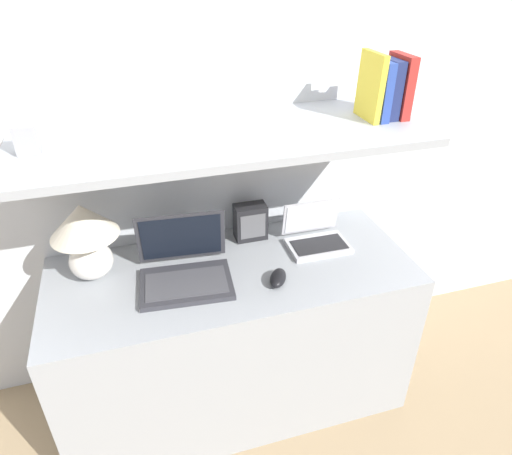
{
  "coord_description": "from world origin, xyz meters",
  "views": [
    {
      "loc": [
        -0.32,
        -1.1,
        1.78
      ],
      "look_at": [
        0.09,
        0.29,
        0.89
      ],
      "focal_mm": 32.0,
      "sensor_mm": 36.0,
      "label": 1
    }
  ],
  "objects_px": {
    "computer_mouse": "(278,278)",
    "book_yellow": "(371,86)",
    "laptop_large": "(185,268)",
    "book_blue": "(378,90)",
    "table_lamp": "(85,234)",
    "laptop_small": "(316,236)",
    "book_navy": "(389,89)",
    "shelf_gadget": "(27,139)",
    "book_red": "(400,86)",
    "router_box": "(250,222)"
  },
  "relations": [
    {
      "from": "computer_mouse",
      "to": "book_yellow",
      "type": "xyz_separation_m",
      "value": [
        0.4,
        0.2,
        0.62
      ]
    },
    {
      "from": "laptop_large",
      "to": "book_blue",
      "type": "xyz_separation_m",
      "value": [
        0.76,
        0.08,
        0.58
      ]
    },
    {
      "from": "table_lamp",
      "to": "computer_mouse",
      "type": "bearing_deg",
      "value": -20.34
    },
    {
      "from": "laptop_small",
      "to": "book_blue",
      "type": "distance_m",
      "value": 0.62
    },
    {
      "from": "laptop_small",
      "to": "book_navy",
      "type": "xyz_separation_m",
      "value": [
        0.24,
        -0.0,
        0.59
      ]
    },
    {
      "from": "laptop_large",
      "to": "book_navy",
      "type": "relative_size",
      "value": 1.72
    },
    {
      "from": "laptop_large",
      "to": "shelf_gadget",
      "type": "height_order",
      "value": "shelf_gadget"
    },
    {
      "from": "computer_mouse",
      "to": "shelf_gadget",
      "type": "bearing_deg",
      "value": 165.31
    },
    {
      "from": "computer_mouse",
      "to": "book_yellow",
      "type": "distance_m",
      "value": 0.77
    },
    {
      "from": "laptop_large",
      "to": "computer_mouse",
      "type": "bearing_deg",
      "value": -20.51
    },
    {
      "from": "computer_mouse",
      "to": "book_red",
      "type": "relative_size",
      "value": 0.56
    },
    {
      "from": "laptop_large",
      "to": "book_navy",
      "type": "xyz_separation_m",
      "value": [
        0.8,
        0.08,
        0.58
      ]
    },
    {
      "from": "laptop_small",
      "to": "computer_mouse",
      "type": "height_order",
      "value": "laptop_small"
    },
    {
      "from": "book_navy",
      "to": "shelf_gadget",
      "type": "height_order",
      "value": "book_navy"
    },
    {
      "from": "table_lamp",
      "to": "laptop_small",
      "type": "bearing_deg",
      "value": -2.68
    },
    {
      "from": "table_lamp",
      "to": "book_navy",
      "type": "distance_m",
      "value": 1.22
    },
    {
      "from": "table_lamp",
      "to": "book_blue",
      "type": "bearing_deg",
      "value": -2.41
    },
    {
      "from": "book_red",
      "to": "laptop_large",
      "type": "bearing_deg",
      "value": -174.92
    },
    {
      "from": "book_blue",
      "to": "shelf_gadget",
      "type": "bearing_deg",
      "value": 180.0
    },
    {
      "from": "book_navy",
      "to": "laptop_small",
      "type": "bearing_deg",
      "value": 179.02
    },
    {
      "from": "book_red",
      "to": "table_lamp",
      "type": "bearing_deg",
      "value": 177.76
    },
    {
      "from": "router_box",
      "to": "book_navy",
      "type": "height_order",
      "value": "book_navy"
    },
    {
      "from": "table_lamp",
      "to": "book_yellow",
      "type": "bearing_deg",
      "value": -2.49
    },
    {
      "from": "table_lamp",
      "to": "computer_mouse",
      "type": "distance_m",
      "value": 0.72
    },
    {
      "from": "laptop_large",
      "to": "laptop_small",
      "type": "bearing_deg",
      "value": 8.02
    },
    {
      "from": "laptop_small",
      "to": "book_blue",
      "type": "xyz_separation_m",
      "value": [
        0.2,
        -0.0,
        0.59
      ]
    },
    {
      "from": "router_box",
      "to": "book_red",
      "type": "xyz_separation_m",
      "value": [
        0.53,
        -0.13,
        0.56
      ]
    },
    {
      "from": "laptop_large",
      "to": "book_yellow",
      "type": "height_order",
      "value": "book_yellow"
    },
    {
      "from": "laptop_small",
      "to": "book_red",
      "type": "xyz_separation_m",
      "value": [
        0.28,
        -0.0,
        0.6
      ]
    },
    {
      "from": "computer_mouse",
      "to": "shelf_gadget",
      "type": "height_order",
      "value": "shelf_gadget"
    },
    {
      "from": "laptop_large",
      "to": "book_red",
      "type": "bearing_deg",
      "value": 5.08
    },
    {
      "from": "table_lamp",
      "to": "book_blue",
      "type": "height_order",
      "value": "book_blue"
    },
    {
      "from": "book_blue",
      "to": "book_red",
      "type": "bearing_deg",
      "value": 0.0
    },
    {
      "from": "laptop_large",
      "to": "book_yellow",
      "type": "distance_m",
      "value": 0.94
    },
    {
      "from": "computer_mouse",
      "to": "book_navy",
      "type": "bearing_deg",
      "value": 22.5
    },
    {
      "from": "computer_mouse",
      "to": "router_box",
      "type": "xyz_separation_m",
      "value": [
        -0.01,
        0.33,
        0.06
      ]
    },
    {
      "from": "book_blue",
      "to": "laptop_large",
      "type": "bearing_deg",
      "value": -174.35
    },
    {
      "from": "laptop_small",
      "to": "computer_mouse",
      "type": "xyz_separation_m",
      "value": [
        -0.24,
        -0.2,
        -0.02
      ]
    },
    {
      "from": "book_yellow",
      "to": "laptop_small",
      "type": "bearing_deg",
      "value": 178.56
    },
    {
      "from": "computer_mouse",
      "to": "book_navy",
      "type": "xyz_separation_m",
      "value": [
        0.48,
        0.2,
        0.61
      ]
    },
    {
      "from": "computer_mouse",
      "to": "book_red",
      "type": "xyz_separation_m",
      "value": [
        0.52,
        0.2,
        0.62
      ]
    },
    {
      "from": "laptop_small",
      "to": "book_yellow",
      "type": "bearing_deg",
      "value": -1.44
    },
    {
      "from": "table_lamp",
      "to": "book_yellow",
      "type": "height_order",
      "value": "book_yellow"
    },
    {
      "from": "router_box",
      "to": "computer_mouse",
      "type": "bearing_deg",
      "value": -88.14
    },
    {
      "from": "table_lamp",
      "to": "book_navy",
      "type": "height_order",
      "value": "book_navy"
    },
    {
      "from": "computer_mouse",
      "to": "laptop_small",
      "type": "bearing_deg",
      "value": 40.38
    },
    {
      "from": "laptop_small",
      "to": "router_box",
      "type": "relative_size",
      "value": 1.61
    },
    {
      "from": "table_lamp",
      "to": "book_navy",
      "type": "relative_size",
      "value": 1.47
    },
    {
      "from": "laptop_small",
      "to": "book_red",
      "type": "distance_m",
      "value": 0.66
    },
    {
      "from": "book_blue",
      "to": "laptop_small",
      "type": "bearing_deg",
      "value": 178.81
    }
  ]
}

